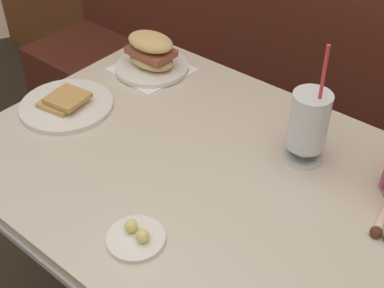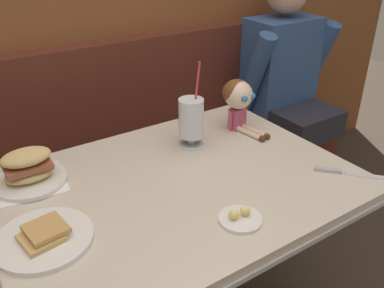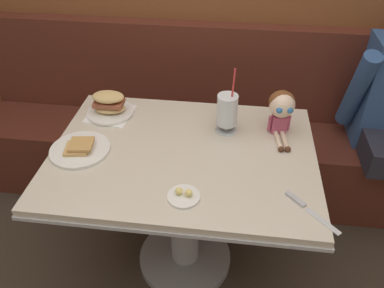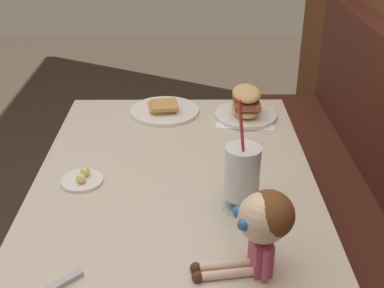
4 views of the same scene
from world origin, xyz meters
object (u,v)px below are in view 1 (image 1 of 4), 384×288
butter_saucer (136,237)px  sandwich_plate (151,56)px  milkshake_glass (308,124)px  toast_plate (66,104)px

butter_saucer → sandwich_plate: bearing=130.3°
sandwich_plate → milkshake_glass: bearing=-7.0°
milkshake_glass → sandwich_plate: 0.56m
toast_plate → sandwich_plate: size_ratio=1.13×
toast_plate → butter_saucer: bearing=-24.3°
milkshake_glass → butter_saucer: milkshake_glass is taller
toast_plate → milkshake_glass: bearing=20.6°
milkshake_glass → butter_saucer: bearing=-106.4°
toast_plate → milkshake_glass: size_ratio=0.79×
butter_saucer → milkshake_glass: bearing=73.6°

